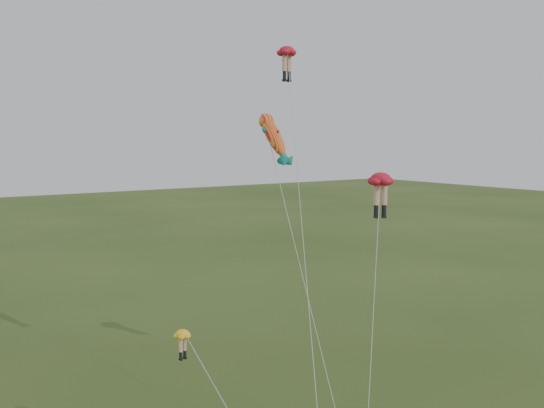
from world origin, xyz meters
TOP-DOWN VIEW (x-y plane):
  - legs_kite_red_high at (5.75, 10.68)m, footprint 8.12×13.85m
  - legs_kite_red_mid at (7.28, 3.69)m, footprint 6.52×6.00m
  - legs_kite_yellow at (-5.92, 1.71)m, footprint 3.27×4.36m
  - fish_kite at (1.94, 6.74)m, footprint 2.01×9.86m

SIDE VIEW (x-z plane):
  - legs_kite_yellow at x=-5.92m, z-range 2.81..10.09m
  - legs_kite_red_mid at x=7.28m, z-range 6.05..19.64m
  - fish_kite at x=1.94m, z-range 7.03..24.24m
  - legs_kite_red_high at x=5.75m, z-range 9.74..31.16m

